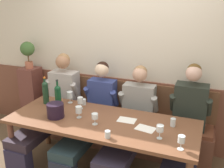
# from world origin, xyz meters

# --- Properties ---
(room_wall_back) EXTENTS (6.80, 0.08, 2.80)m
(room_wall_back) POSITION_xyz_m (0.00, 1.09, 1.40)
(room_wall_back) COLOR beige
(room_wall_back) RESTS_ON ground
(wood_wainscot_panel) EXTENTS (6.80, 0.03, 0.96)m
(wood_wainscot_panel) POSITION_xyz_m (0.00, 1.04, 0.48)
(wood_wainscot_panel) COLOR brown
(wood_wainscot_panel) RESTS_ON ground
(wall_bench) EXTENTS (2.51, 0.42, 0.94)m
(wall_bench) POSITION_xyz_m (0.00, 0.83, 0.28)
(wall_bench) COLOR brown
(wall_bench) RESTS_ON ground
(dining_table) EXTENTS (2.21, 0.85, 0.73)m
(dining_table) POSITION_xyz_m (0.00, 0.13, 0.66)
(dining_table) COLOR brown
(dining_table) RESTS_ON ground
(person_right_seat) EXTENTS (0.51, 1.30, 1.31)m
(person_right_seat) POSITION_xyz_m (-0.90, 0.48, 0.64)
(person_right_seat) COLOR #28243E
(person_right_seat) RESTS_ON ground
(person_center_right_seat) EXTENTS (0.48, 1.28, 1.25)m
(person_center_right_seat) POSITION_xyz_m (-0.29, 0.44, 0.60)
(person_center_right_seat) COLOR #252B3C
(person_center_right_seat) RESTS_ON ground
(person_left_seat) EXTENTS (0.53, 1.28, 1.24)m
(person_left_seat) POSITION_xyz_m (0.25, 0.42, 0.59)
(person_left_seat) COLOR #362F32
(person_left_seat) RESTS_ON ground
(person_center_left_seat) EXTENTS (0.51, 1.29, 1.33)m
(person_center_left_seat) POSITION_xyz_m (0.92, 0.47, 0.64)
(person_center_left_seat) COLOR #25302F
(person_center_left_seat) RESTS_ON ground
(ice_bucket) EXTENTS (0.20, 0.20, 0.17)m
(ice_bucket) POSITION_xyz_m (-0.54, 0.01, 0.82)
(ice_bucket) COLOR black
(ice_bucket) RESTS_ON dining_table
(wine_bottle_amber_mid) EXTENTS (0.08, 0.08, 0.38)m
(wine_bottle_amber_mid) POSITION_xyz_m (-0.66, 0.26, 0.90)
(wine_bottle_amber_mid) COLOR #134224
(wine_bottle_amber_mid) RESTS_ON dining_table
(wine_bottle_clear_water) EXTENTS (0.08, 0.08, 0.37)m
(wine_bottle_clear_water) POSITION_xyz_m (-0.89, 0.32, 0.90)
(wine_bottle_clear_water) COLOR #1D3A25
(wine_bottle_clear_water) RESTS_ON dining_table
(wine_glass_mid_left) EXTENTS (0.08, 0.08, 0.14)m
(wine_glass_mid_left) POSITION_xyz_m (-0.28, 0.10, 0.83)
(wine_glass_mid_left) COLOR silver
(wine_glass_mid_left) RESTS_ON dining_table
(wine_glass_center_front) EXTENTS (0.07, 0.07, 0.13)m
(wine_glass_center_front) POSITION_xyz_m (-0.03, 0.01, 0.83)
(wine_glass_center_front) COLOR silver
(wine_glass_center_front) RESTS_ON dining_table
(wine_glass_left_end) EXTENTS (0.07, 0.07, 0.14)m
(wine_glass_left_end) POSITION_xyz_m (0.94, -0.16, 0.83)
(wine_glass_left_end) COLOR silver
(wine_glass_left_end) RESTS_ON dining_table
(wine_glass_center_rear) EXTENTS (0.08, 0.08, 0.16)m
(wine_glass_center_rear) POSITION_xyz_m (-0.61, 0.46, 0.84)
(wine_glass_center_rear) COLOR silver
(wine_glass_center_rear) RESTS_ON dining_table
(wine_glass_by_bottle) EXTENTS (0.07, 0.07, 0.15)m
(wine_glass_by_bottle) POSITION_xyz_m (0.71, -0.03, 0.84)
(wine_glass_by_bottle) COLOR silver
(wine_glass_by_bottle) RESTS_ON dining_table
(wine_glass_mid_right) EXTENTS (0.07, 0.07, 0.15)m
(wine_glass_mid_right) POSITION_xyz_m (-0.39, 0.34, 0.84)
(wine_glass_mid_right) COLOR silver
(wine_glass_mid_right) RESTS_ON dining_table
(water_tumbler_right) EXTENTS (0.06, 0.06, 0.08)m
(water_tumbler_right) POSITION_xyz_m (-0.41, 0.46, 0.77)
(water_tumbler_right) COLOR silver
(water_tumbler_right) RESTS_ON dining_table
(water_tumbler_left) EXTENTS (0.06, 0.06, 0.09)m
(water_tumbler_left) POSITION_xyz_m (0.79, 0.28, 0.78)
(water_tumbler_left) COLOR silver
(water_tumbler_left) RESTS_ON dining_table
(water_tumbler_center) EXTENTS (0.06, 0.06, 0.08)m
(water_tumbler_center) POSITION_xyz_m (0.21, -0.21, 0.77)
(water_tumbler_center) COLOR silver
(water_tumbler_center) RESTS_ON dining_table
(tasting_sheet_left_guest) EXTENTS (0.21, 0.16, 0.00)m
(tasting_sheet_left_guest) POSITION_xyz_m (0.27, 0.24, 0.73)
(tasting_sheet_left_guest) COLOR white
(tasting_sheet_left_guest) RESTS_ON dining_table
(tasting_sheet_right_guest) EXTENTS (0.23, 0.18, 0.00)m
(tasting_sheet_right_guest) POSITION_xyz_m (0.52, 0.12, 0.73)
(tasting_sheet_right_guest) COLOR white
(tasting_sheet_right_guest) RESTS_ON dining_table
(corner_pedestal) EXTENTS (0.28, 0.28, 1.02)m
(corner_pedestal) POSITION_xyz_m (-1.56, 0.86, 0.51)
(corner_pedestal) COLOR brown
(corner_pedestal) RESTS_ON ground
(potted_plant) EXTENTS (0.22, 0.22, 0.42)m
(potted_plant) POSITION_xyz_m (-1.56, 0.86, 1.29)
(potted_plant) COLOR #B26148
(potted_plant) RESTS_ON corner_pedestal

